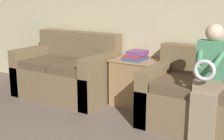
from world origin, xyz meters
TOP-DOWN VIEW (x-y plane):
  - wall_back at (0.00, 3.32)m, footprint 7.97×0.06m
  - couch_side at (-1.65, 2.83)m, footprint 1.44×0.87m
  - child_left_seated at (0.55, 2.42)m, footprint 0.30×0.38m
  - side_shelf at (-0.59, 3.03)m, footprint 0.61×0.49m
  - book_stack at (-0.59, 3.02)m, footprint 0.26×0.31m

SIDE VIEW (x-z plane):
  - side_shelf at x=-0.59m, z-range 0.01..0.65m
  - couch_side at x=-1.65m, z-range -0.13..0.81m
  - child_left_seated at x=0.55m, z-range 0.06..1.28m
  - book_stack at x=-0.59m, z-range 0.63..0.76m
  - wall_back at x=0.00m, z-range 0.00..2.55m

